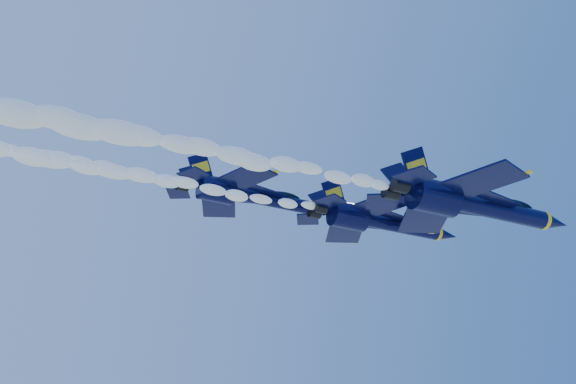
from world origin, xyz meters
name	(u,v)px	position (x,y,z in m)	size (l,w,h in m)	color
jet_lead	(470,204)	(12.87, -14.00, 149.60)	(19.75, 16.20, 7.34)	black
smoke_trail_jet_lead	(124,133)	(-18.67, -14.00, 149.11)	(46.20, 2.52, 2.27)	white
jet_second	(378,221)	(8.77, -4.86, 150.79)	(16.48, 13.52, 6.12)	black
smoke_trail_jet_second	(64,163)	(-21.38, -4.86, 150.33)	(46.20, 2.10, 1.89)	white
jet_third	(247,195)	(-1.61, 3.61, 155.18)	(16.93, 13.89, 6.29)	black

